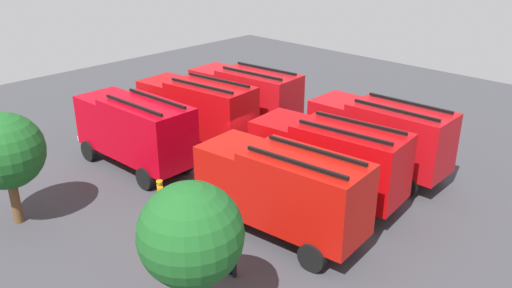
# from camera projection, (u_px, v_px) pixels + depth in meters

# --- Properties ---
(ground_plane) EXTENTS (50.18, 50.18, 0.00)m
(ground_plane) POSITION_uv_depth(u_px,v_px,m) (256.00, 169.00, 27.15)
(ground_plane) COLOR #38383D
(fire_truck_0) EXTENTS (7.27, 2.92, 3.88)m
(fire_truck_0) POSITION_uv_depth(u_px,v_px,m) (380.00, 134.00, 25.86)
(fire_truck_0) COLOR #B10C12
(fire_truck_0) RESTS_ON ground
(fire_truck_1) EXTENTS (7.39, 3.27, 3.88)m
(fire_truck_1) POSITION_uv_depth(u_px,v_px,m) (245.00, 95.00, 31.72)
(fire_truck_1) COLOR #B20E14
(fire_truck_1) RESTS_ON ground
(fire_truck_2) EXTENTS (7.43, 3.40, 3.88)m
(fire_truck_2) POSITION_uv_depth(u_px,v_px,m) (328.00, 157.00, 23.29)
(fire_truck_2) COLOR #BA070A
(fire_truck_2) RESTS_ON ground
(fire_truck_3) EXTENTS (7.43, 3.43, 3.88)m
(fire_truck_3) POSITION_uv_depth(u_px,v_px,m) (197.00, 108.00, 29.43)
(fire_truck_3) COLOR #B2090C
(fire_truck_3) RESTS_ON ground
(fire_truck_4) EXTENTS (7.41, 3.33, 3.88)m
(fire_truck_4) POSITION_uv_depth(u_px,v_px,m) (282.00, 188.00, 20.58)
(fire_truck_4) COLOR #B00E08
(fire_truck_4) RESTS_ON ground
(fire_truck_5) EXTENTS (7.27, 2.92, 3.88)m
(fire_truck_5) POSITION_uv_depth(u_px,v_px,m) (135.00, 129.00, 26.52)
(fire_truck_5) COLOR #B90212
(fire_truck_5) RESTS_ON ground
(firefighter_0) EXTENTS (0.43, 0.29, 1.80)m
(firefighter_0) POSITION_uv_depth(u_px,v_px,m) (232.00, 251.00, 18.57)
(firefighter_0) COLOR black
(firefighter_0) RESTS_ON ground
(firefighter_1) EXTENTS (0.48, 0.43, 1.69)m
(firefighter_1) POSITION_uv_depth(u_px,v_px,m) (161.00, 196.00, 22.45)
(firefighter_1) COLOR black
(firefighter_1) RESTS_ON ground
(firefighter_2) EXTENTS (0.43, 0.30, 1.82)m
(firefighter_2) POSITION_uv_depth(u_px,v_px,m) (400.00, 140.00, 28.06)
(firefighter_2) COLOR black
(firefighter_2) RESTS_ON ground
(firefighter_3) EXTENTS (0.46, 0.32, 1.62)m
(firefighter_3) POSITION_uv_depth(u_px,v_px,m) (175.00, 143.00, 28.03)
(firefighter_3) COLOR black
(firefighter_3) RESTS_ON ground
(tree_0) EXTENTS (3.19, 3.19, 4.94)m
(tree_0) POSITION_uv_depth(u_px,v_px,m) (191.00, 235.00, 15.33)
(tree_0) COLOR brown
(tree_0) RESTS_ON ground
(tree_1) EXTENTS (3.13, 3.13, 4.86)m
(tree_1) POSITION_uv_depth(u_px,v_px,m) (5.00, 151.00, 21.09)
(tree_1) COLOR brown
(tree_1) RESTS_ON ground
(traffic_cone_0) EXTENTS (0.46, 0.46, 0.66)m
(traffic_cone_0) POSITION_uv_depth(u_px,v_px,m) (269.00, 150.00, 28.54)
(traffic_cone_0) COLOR #F2600C
(traffic_cone_0) RESTS_ON ground
(traffic_cone_1) EXTENTS (0.46, 0.46, 0.65)m
(traffic_cone_1) POSITION_uv_depth(u_px,v_px,m) (256.00, 158.00, 27.61)
(traffic_cone_1) COLOR #F2600C
(traffic_cone_1) RESTS_ON ground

